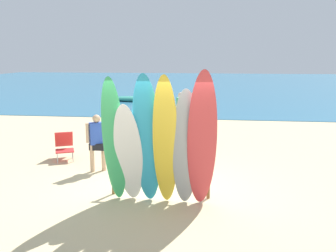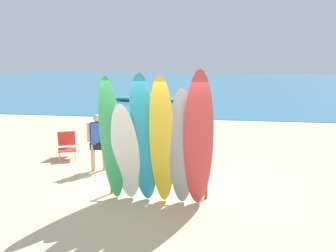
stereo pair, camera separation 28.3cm
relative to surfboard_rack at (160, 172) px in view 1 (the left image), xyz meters
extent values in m
plane|color=#D3BC8C|center=(0.00, 14.00, -0.52)|extent=(60.00, 60.00, 0.00)
cube|color=teal|center=(0.00, 29.35, -0.51)|extent=(60.00, 40.00, 0.02)
cylinder|color=brown|center=(-1.02, 0.00, -0.19)|extent=(0.07, 0.07, 0.67)
cylinder|color=brown|center=(1.02, 0.00, -0.19)|extent=(0.07, 0.07, 0.67)
cylinder|color=brown|center=(0.00, 0.00, 0.15)|extent=(2.16, 0.06, 0.06)
ellipsoid|color=#38B266|center=(-0.85, -0.47, 0.77)|extent=(0.47, 0.61, 2.59)
ellipsoid|color=white|center=(-0.56, -0.46, 0.51)|extent=(0.61, 0.65, 2.08)
ellipsoid|color=#289EC6|center=(-0.18, -0.51, 0.80)|extent=(0.56, 0.68, 2.65)
ellipsoid|color=yellow|center=(0.19, -0.57, 0.80)|extent=(0.52, 0.78, 2.64)
ellipsoid|color=#999EA3|center=(0.57, -0.52, 0.67)|extent=(0.56, 0.66, 2.39)
ellipsoid|color=#D13D42|center=(0.88, -0.60, 0.84)|extent=(0.62, 0.82, 2.73)
cylinder|color=#9E704C|center=(0.45, 7.48, -0.16)|extent=(0.11, 0.11, 0.73)
cylinder|color=#9E704C|center=(0.73, 7.60, -0.16)|extent=(0.11, 0.11, 0.73)
cube|color=silver|center=(0.59, 7.54, 0.14)|extent=(0.39, 0.24, 0.17)
cube|color=#33A36B|center=(0.59, 7.54, 0.49)|extent=(0.42, 0.33, 0.57)
sphere|color=#9E704C|center=(0.59, 7.54, 0.87)|extent=(0.21, 0.21, 0.21)
cylinder|color=#9E704C|center=(0.37, 7.44, 0.52)|extent=(0.09, 0.09, 0.51)
cylinder|color=#9E704C|center=(0.81, 7.64, 0.52)|extent=(0.09, 0.09, 0.51)
cylinder|color=tan|center=(-1.96, 1.42, -0.17)|extent=(0.11, 0.11, 0.72)
cylinder|color=tan|center=(-1.70, 1.56, -0.17)|extent=(0.11, 0.11, 0.72)
cube|color=black|center=(-1.83, 1.49, 0.13)|extent=(0.38, 0.24, 0.17)
cube|color=#2D4CB2|center=(-1.83, 1.49, 0.47)|extent=(0.42, 0.35, 0.56)
sphere|color=tan|center=(-1.83, 1.49, 0.85)|extent=(0.20, 0.20, 0.20)
cylinder|color=tan|center=(-2.04, 1.37, 0.50)|extent=(0.09, 0.09, 0.50)
cylinder|color=tan|center=(-1.62, 1.60, 0.50)|extent=(0.09, 0.09, 0.50)
cylinder|color=beige|center=(-0.03, 6.14, -0.14)|extent=(0.12, 0.12, 0.76)
cylinder|color=beige|center=(-0.18, 6.41, -0.14)|extent=(0.12, 0.12, 0.76)
cube|color=#DB333D|center=(-0.11, 6.28, 0.18)|extent=(0.41, 0.25, 0.18)
cube|color=#33A36B|center=(-0.11, 6.28, 0.53)|extent=(0.37, 0.44, 0.60)
sphere|color=beige|center=(-0.11, 6.28, 0.94)|extent=(0.21, 0.21, 0.21)
cylinder|color=beige|center=(0.01, 6.06, 0.57)|extent=(0.09, 0.09, 0.53)
cylinder|color=beige|center=(-0.23, 6.50, 0.57)|extent=(0.09, 0.09, 0.53)
cylinder|color=brown|center=(0.34, 4.34, -0.10)|extent=(0.13, 0.13, 0.85)
cylinder|color=brown|center=(0.44, 4.68, -0.10)|extent=(0.13, 0.13, 0.85)
cube|color=#2D4CB2|center=(0.39, 4.51, 0.25)|extent=(0.45, 0.28, 0.20)
cube|color=#33A36B|center=(0.39, 4.51, 0.65)|extent=(0.35, 0.48, 0.66)
sphere|color=brown|center=(0.39, 4.51, 1.10)|extent=(0.24, 0.24, 0.24)
cylinder|color=brown|center=(0.31, 4.24, 0.69)|extent=(0.10, 0.10, 0.59)
cylinder|color=brown|center=(0.47, 4.78, 0.69)|extent=(0.10, 0.10, 0.59)
cylinder|color=#B7B7BC|center=(-3.16, 2.01, -0.38)|extent=(0.02, 0.02, 0.28)
cylinder|color=#B7B7BC|center=(-2.77, 2.18, -0.38)|extent=(0.02, 0.02, 0.28)
cylinder|color=#B7B7BC|center=(-3.31, 2.35, -0.38)|extent=(0.02, 0.02, 0.28)
cylinder|color=#B7B7BC|center=(-2.93, 2.52, -0.38)|extent=(0.02, 0.02, 0.28)
cube|color=red|center=(-3.04, 2.26, -0.23)|extent=(0.64, 0.62, 0.03)
cube|color=red|center=(-3.20, 2.60, 0.02)|extent=(0.59, 0.49, 0.48)
ellipsoid|color=teal|center=(-3.66, 15.23, -0.36)|extent=(4.52, 1.28, 0.36)
camera|label=1|loc=(1.05, -7.29, 2.46)|focal=39.11mm
camera|label=2|loc=(1.33, -7.25, 2.46)|focal=39.11mm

